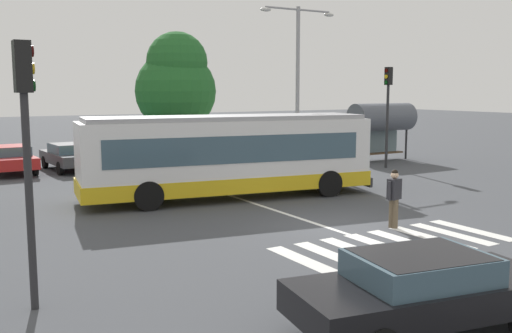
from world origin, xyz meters
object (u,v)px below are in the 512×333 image
object	(u,v)px
background_tree_right	(176,83)
parked_car_white	(214,147)
parked_car_teal	(117,151)
pedestrian_crossing_street	(394,195)
traffic_light_far_corner	(388,101)
parked_car_charcoal	(69,155)
parked_car_champagne	(254,145)
foreground_sedan	(423,288)
parked_car_red	(10,158)
bus_stop_shelter	(382,118)
traffic_light_near_corner	(26,133)
twin_arm_street_lamp	(298,68)
parked_car_black	(171,149)
city_transit_bus	(228,156)

from	to	relation	value
background_tree_right	parked_car_white	bearing A→B (deg)	-48.52
parked_car_teal	pedestrian_crossing_street	bearing A→B (deg)	-81.77
parked_car_teal	background_tree_right	size ratio (longest dim) A/B	0.63
parked_car_white	traffic_light_far_corner	world-z (taller)	traffic_light_far_corner
pedestrian_crossing_street	parked_car_charcoal	size ratio (longest dim) A/B	0.37
parked_car_champagne	parked_car_teal	bearing A→B (deg)	176.55
foreground_sedan	parked_car_white	world-z (taller)	same
parked_car_red	pedestrian_crossing_street	bearing A→B (deg)	-65.77
bus_stop_shelter	traffic_light_near_corner	bearing A→B (deg)	-147.52
background_tree_right	parked_car_red	bearing A→B (deg)	-172.21
pedestrian_crossing_street	twin_arm_street_lamp	bearing A→B (deg)	66.90
pedestrian_crossing_street	traffic_light_far_corner	world-z (taller)	traffic_light_far_corner
parked_car_white	traffic_light_near_corner	world-z (taller)	traffic_light_near_corner
foreground_sedan	parked_car_teal	size ratio (longest dim) A/B	1.03
foreground_sedan	parked_car_black	size ratio (longest dim) A/B	1.04
parked_car_charcoal	parked_car_champagne	size ratio (longest dim) A/B	1.01
city_transit_bus	foreground_sedan	distance (m)	12.62
parked_car_teal	traffic_light_near_corner	world-z (taller)	traffic_light_near_corner
parked_car_teal	parked_car_white	bearing A→B (deg)	-7.45
parked_car_champagne	twin_arm_street_lamp	world-z (taller)	twin_arm_street_lamp
parked_car_black	twin_arm_street_lamp	xyz separation A→B (m)	(5.13, -4.62, 4.33)
parked_car_charcoal	background_tree_right	bearing A→B (deg)	13.69
parked_car_champagne	background_tree_right	size ratio (longest dim) A/B	0.62
parked_car_charcoal	bus_stop_shelter	xyz separation A→B (m)	(16.00, -5.16, 1.65)
city_transit_bus	parked_car_teal	bearing A→B (deg)	93.44
parked_car_charcoal	traffic_light_near_corner	xyz separation A→B (m)	(-4.92, -18.48, 2.48)
parked_car_black	background_tree_right	bearing A→B (deg)	57.17
parked_car_red	bus_stop_shelter	distance (m)	19.56
city_transit_bus	parked_car_champagne	xyz separation A→B (m)	(7.48, 10.68, -0.82)
city_transit_bus	parked_car_teal	xyz separation A→B (m)	(-0.67, 11.17, -0.82)
parked_car_red	parked_car_charcoal	world-z (taller)	same
city_transit_bus	parked_car_white	size ratio (longest dim) A/B	2.43
parked_car_teal	parked_car_black	size ratio (longest dim) A/B	1.00
foreground_sedan	parked_car_red	world-z (taller)	same
bus_stop_shelter	background_tree_right	xyz separation A→B (m)	(-9.51, 6.74, 1.97)
pedestrian_crossing_street	twin_arm_street_lamp	world-z (taller)	twin_arm_street_lamp
parked_car_champagne	background_tree_right	bearing A→B (deg)	160.52
parked_car_white	traffic_light_far_corner	size ratio (longest dim) A/B	0.89
parked_car_teal	parked_car_black	world-z (taller)	same
bus_stop_shelter	parked_car_champagne	bearing A→B (deg)	134.96
city_transit_bus	parked_car_champagne	size ratio (longest dim) A/B	2.46
parked_car_black	parked_car_white	distance (m)	2.59
parked_car_charcoal	background_tree_right	world-z (taller)	background_tree_right
parked_car_white	twin_arm_street_lamp	bearing A→B (deg)	-60.63
parked_car_teal	parked_car_black	bearing A→B (deg)	-12.16
background_tree_right	pedestrian_crossing_street	bearing A→B (deg)	-93.90
background_tree_right	city_transit_bus	bearing A→B (deg)	-104.63
bus_stop_shelter	twin_arm_street_lamp	distance (m)	6.08
pedestrian_crossing_street	twin_arm_street_lamp	size ratio (longest dim) A/B	0.21
parked_car_red	parked_car_charcoal	size ratio (longest dim) A/B	1.00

